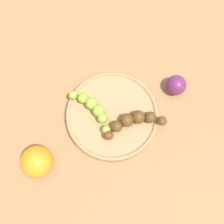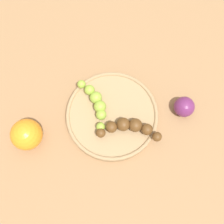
{
  "view_description": "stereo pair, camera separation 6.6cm",
  "coord_description": "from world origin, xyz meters",
  "px_view_note": "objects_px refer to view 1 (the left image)",
  "views": [
    {
      "loc": [
        0.17,
        -0.1,
        0.67
      ],
      "look_at": [
        0.0,
        0.0,
        0.04
      ],
      "focal_mm": 43.47,
      "sensor_mm": 36.0,
      "label": 1
    },
    {
      "loc": [
        0.19,
        -0.04,
        0.67
      ],
      "look_at": [
        0.0,
        0.0,
        0.04
      ],
      "focal_mm": 43.47,
      "sensor_mm": 36.0,
      "label": 2
    }
  ],
  "objects_px": {
    "banana_green": "(93,108)",
    "orange_fruit": "(37,162)",
    "fruit_bowl": "(112,115)",
    "banana_overripe": "(133,121)",
    "plum_purple": "(176,85)"
  },
  "relations": [
    {
      "from": "fruit_bowl",
      "to": "banana_overripe",
      "type": "xyz_separation_m",
      "value": [
        0.05,
        0.03,
        0.02
      ]
    },
    {
      "from": "fruit_bowl",
      "to": "banana_overripe",
      "type": "distance_m",
      "value": 0.06
    },
    {
      "from": "fruit_bowl",
      "to": "plum_purple",
      "type": "height_order",
      "value": "plum_purple"
    },
    {
      "from": "fruit_bowl",
      "to": "banana_green",
      "type": "bearing_deg",
      "value": -134.65
    },
    {
      "from": "fruit_bowl",
      "to": "banana_overripe",
      "type": "relative_size",
      "value": 1.53
    },
    {
      "from": "banana_green",
      "to": "orange_fruit",
      "type": "relative_size",
      "value": 1.86
    },
    {
      "from": "banana_green",
      "to": "orange_fruit",
      "type": "height_order",
      "value": "orange_fruit"
    },
    {
      "from": "banana_overripe",
      "to": "plum_purple",
      "type": "xyz_separation_m",
      "value": [
        -0.02,
        0.15,
        -0.01
      ]
    },
    {
      "from": "banana_green",
      "to": "plum_purple",
      "type": "relative_size",
      "value": 2.72
    },
    {
      "from": "plum_purple",
      "to": "orange_fruit",
      "type": "relative_size",
      "value": 0.68
    },
    {
      "from": "banana_overripe",
      "to": "banana_green",
      "type": "height_order",
      "value": "banana_overripe"
    },
    {
      "from": "banana_green",
      "to": "plum_purple",
      "type": "height_order",
      "value": "plum_purple"
    },
    {
      "from": "fruit_bowl",
      "to": "banana_green",
      "type": "xyz_separation_m",
      "value": [
        -0.03,
        -0.03,
        0.02
      ]
    },
    {
      "from": "fruit_bowl",
      "to": "orange_fruit",
      "type": "xyz_separation_m",
      "value": [
        0.01,
        -0.21,
        0.03
      ]
    },
    {
      "from": "plum_purple",
      "to": "fruit_bowl",
      "type": "bearing_deg",
      "value": -97.14
    }
  ]
}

